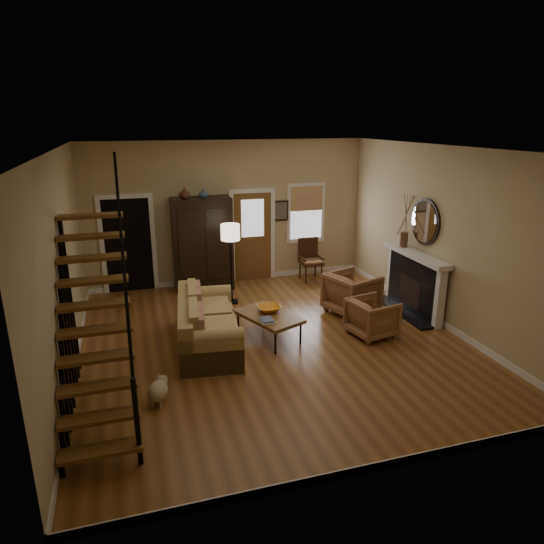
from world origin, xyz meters
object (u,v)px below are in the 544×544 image
object	(u,v)px
sofa	(208,323)
armchair_right	(352,293)
armchair_left	(372,317)
side_chair	(311,260)
floor_lamp	(231,264)
coffee_table	(269,327)
armoire	(202,244)

from	to	relation	value
sofa	armchair_right	size ratio (longest dim) A/B	2.47
armchair_left	armchair_right	distance (m)	1.10
armchair_left	side_chair	distance (m)	3.23
armchair_right	side_chair	xyz separation A→B (m)	(-0.05, 2.13, 0.10)
floor_lamp	side_chair	xyz separation A→B (m)	(2.14, 0.89, -0.34)
armchair_left	armchair_right	xyz separation A→B (m)	(0.13, 1.09, 0.07)
armchair_left	floor_lamp	world-z (taller)	floor_lamp
sofa	coffee_table	world-z (taller)	sofa
side_chair	armoire	bearing A→B (deg)	175.52
armchair_left	armchair_right	bearing A→B (deg)	-18.02
armoire	armchair_right	bearing A→B (deg)	-41.89
sofa	coffee_table	size ratio (longest dim) A/B	1.85
coffee_table	side_chair	bearing A→B (deg)	56.14
armoire	floor_lamp	distance (m)	1.19
armoire	floor_lamp	xyz separation A→B (m)	(0.41, -1.09, -0.20)
sofa	armchair_left	world-z (taller)	sofa
sofa	floor_lamp	xyz separation A→B (m)	(0.82, 1.89, 0.43)
armoire	side_chair	xyz separation A→B (m)	(2.55, -0.20, -0.54)
armoire	armchair_left	size ratio (longest dim) A/B	2.77
armchair_right	floor_lamp	world-z (taller)	floor_lamp
sofa	coffee_table	xyz separation A→B (m)	(1.06, -0.05, -0.19)
armchair_right	armoire	bearing A→B (deg)	29.27
armchair_left	side_chair	world-z (taller)	side_chair
armoire	armchair_left	distance (m)	4.28
armchair_right	floor_lamp	distance (m)	2.55
armoire	armchair_left	world-z (taller)	armoire
armchair_left	sofa	bearing A→B (deg)	69.94
armchair_left	armchair_right	world-z (taller)	armchair_right
coffee_table	armchair_right	xyz separation A→B (m)	(1.95, 0.69, 0.18)
coffee_table	floor_lamp	world-z (taller)	floor_lamp
armchair_right	floor_lamp	xyz separation A→B (m)	(-2.19, 1.24, 0.43)
coffee_table	armchair_right	size ratio (longest dim) A/B	1.33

